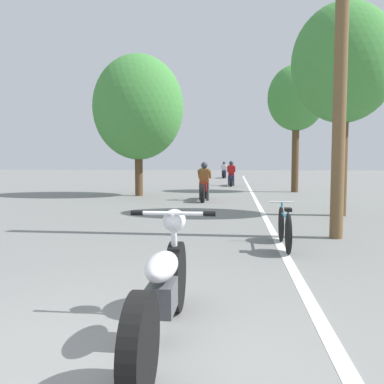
# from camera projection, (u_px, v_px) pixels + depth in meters

# --- Properties ---
(ground_plane) EXTENTS (120.00, 120.00, 0.00)m
(ground_plane) POSITION_uv_depth(u_px,v_px,m) (111.00, 375.00, 2.75)
(ground_plane) COLOR slate
(lane_stripe_edge) EXTENTS (0.14, 48.00, 0.01)m
(lane_stripe_edge) POSITION_uv_depth(u_px,v_px,m) (256.00, 200.00, 14.96)
(lane_stripe_edge) COLOR white
(lane_stripe_edge) RESTS_ON ground
(utility_pole) EXTENTS (1.10, 0.24, 6.52)m
(utility_pole) POSITION_uv_depth(u_px,v_px,m) (341.00, 55.00, 7.35)
(utility_pole) COLOR brown
(utility_pole) RESTS_ON ground
(roadside_tree_right_near) EXTENTS (2.66, 2.40, 5.49)m
(roadside_tree_right_near) POSITION_uv_depth(u_px,v_px,m) (344.00, 64.00, 10.44)
(roadside_tree_right_near) COLOR #513A23
(roadside_tree_right_near) RESTS_ON ground
(roadside_tree_right_far) EXTENTS (2.60, 2.34, 5.80)m
(roadside_tree_right_far) POSITION_uv_depth(u_px,v_px,m) (296.00, 99.00, 18.45)
(roadside_tree_right_far) COLOR #513A23
(roadside_tree_right_far) RESTS_ON ground
(roadside_tree_left) EXTENTS (3.70, 3.33, 5.74)m
(roadside_tree_left) POSITION_uv_depth(u_px,v_px,m) (138.00, 108.00, 16.53)
(roadside_tree_left) COLOR #513A23
(roadside_tree_left) RESTS_ON ground
(motorcycle_foreground) EXTENTS (0.78, 2.17, 1.00)m
(motorcycle_foreground) POSITION_uv_depth(u_px,v_px,m) (163.00, 289.00, 3.22)
(motorcycle_foreground) COLOR black
(motorcycle_foreground) RESTS_ON ground
(motorcycle_rider_lead) EXTENTS (0.50, 2.12, 1.40)m
(motorcycle_rider_lead) POSITION_uv_depth(u_px,v_px,m) (204.00, 186.00, 14.77)
(motorcycle_rider_lead) COLOR black
(motorcycle_rider_lead) RESTS_ON ground
(motorcycle_rider_mid) EXTENTS (0.50, 2.05, 1.44)m
(motorcycle_rider_mid) POSITION_uv_depth(u_px,v_px,m) (231.00, 176.00, 23.41)
(motorcycle_rider_mid) COLOR black
(motorcycle_rider_mid) RESTS_ON ground
(motorcycle_rider_far) EXTENTS (0.50, 2.06, 1.38)m
(motorcycle_rider_far) POSITION_uv_depth(u_px,v_px,m) (224.00, 172.00, 33.88)
(motorcycle_rider_far) COLOR black
(motorcycle_rider_far) RESTS_ON ground
(bicycle_parked) EXTENTS (0.44, 1.62, 0.73)m
(bicycle_parked) POSITION_uv_depth(u_px,v_px,m) (285.00, 227.00, 6.78)
(bicycle_parked) COLOR black
(bicycle_parked) RESTS_ON ground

